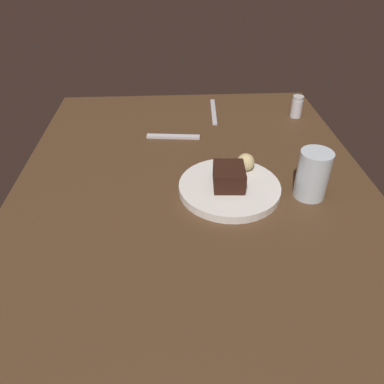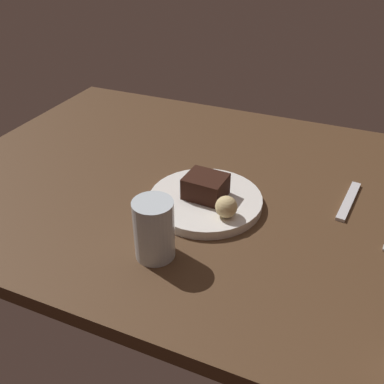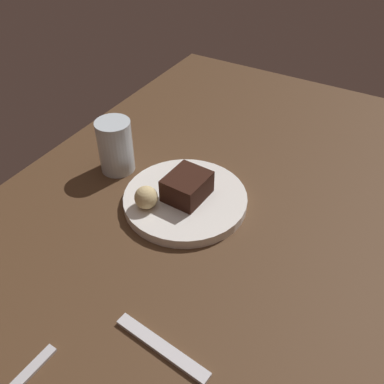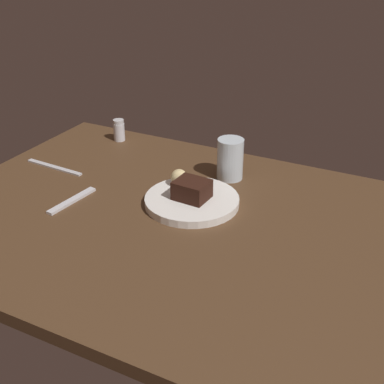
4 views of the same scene
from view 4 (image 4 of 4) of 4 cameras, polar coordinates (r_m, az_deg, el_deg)
The scene contains 8 objects.
dining_table at distance 119.51cm, azimuth -1.15°, elevation -3.74°, with size 120.00×84.00×3.00cm, color #4C331E.
dessert_plate at distance 124.74cm, azimuth -0.01°, elevation -0.97°, with size 22.89×22.89×1.88cm, color white.
chocolate_cake_slice at distance 122.92cm, azimuth -0.01°, elevation 0.26°, with size 7.91×6.75×4.54cm, color black.
bread_roll at distance 129.28cm, azimuth -1.44°, elevation 1.63°, with size 4.18×4.18×4.18cm, color #DBC184.
salt_shaker at distance 162.56cm, azimuth -8.06°, elevation 6.77°, with size 3.48×3.48×6.70cm.
water_glass at distance 136.07cm, azimuth 4.24°, elevation 3.66°, with size 6.94×6.94×10.97cm, color silver.
dessert_spoon at distance 129.41cm, azimuth -13.12°, elevation -0.93°, with size 15.00×1.80×0.70cm, color silver.
butter_knife at distance 148.37cm, azimuth -14.97°, elevation 2.66°, with size 19.00×1.40×0.50cm, color silver.
Camera 4 is at (48.24, -89.54, 64.25)cm, focal length 48.29 mm.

